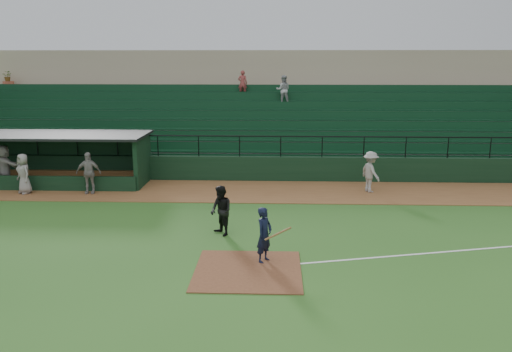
{
  "coord_description": "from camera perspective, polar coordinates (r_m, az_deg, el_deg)",
  "views": [
    {
      "loc": [
        0.76,
        -14.74,
        5.85
      ],
      "look_at": [
        0.0,
        5.0,
        1.4
      ],
      "focal_mm": 36.59,
      "sensor_mm": 36.0,
      "label": 1
    }
  ],
  "objects": [
    {
      "name": "dugout_player_b",
      "position": [
        25.1,
        -24.06,
        0.24
      ],
      "size": [
        1.03,
        0.99,
        1.77
      ],
      "primitive_type": "imported",
      "rotation": [
        0.0,
        0.0,
        -0.69
      ],
      "color": "gray",
      "rests_on": "warning_track"
    },
    {
      "name": "batter_at_plate",
      "position": [
        15.29,
        0.92,
        -6.47
      ],
      "size": [
        1.12,
        0.73,
        1.67
      ],
      "color": "black",
      "rests_on": "ground"
    },
    {
      "name": "dugout_player_a",
      "position": [
        24.06,
        -17.84,
        0.33
      ],
      "size": [
        1.12,
        0.55,
        1.85
      ],
      "primitive_type": "imported",
      "rotation": [
        0.0,
        0.0,
        0.09
      ],
      "color": "gray",
      "rests_on": "warning_track"
    },
    {
      "name": "runner",
      "position": [
        23.71,
        12.42,
        0.45
      ],
      "size": [
        1.11,
        1.35,
        1.83
      ],
      "primitive_type": "imported",
      "rotation": [
        0.0,
        0.0,
        2.0
      ],
      "color": "#A49F99",
      "rests_on": "warning_track"
    },
    {
      "name": "ground",
      "position": [
        15.88,
        -0.7,
        -8.93
      ],
      "size": [
        90.0,
        90.0,
        0.0
      ],
      "primitive_type": "plane",
      "color": "#2C5E1E",
      "rests_on": "ground"
    },
    {
      "name": "warning_track",
      "position": [
        23.49,
        0.28,
        -1.69
      ],
      "size": [
        40.0,
        4.0,
        0.03
      ],
      "primitive_type": "cube",
      "color": "brown",
      "rests_on": "ground"
    },
    {
      "name": "dugout",
      "position": [
        26.86,
        -20.89,
        2.17
      ],
      "size": [
        8.9,
        3.2,
        2.42
      ],
      "color": "black",
      "rests_on": "ground"
    },
    {
      "name": "home_plate_dirt",
      "position": [
        14.95,
        -0.9,
        -10.29
      ],
      "size": [
        3.0,
        3.0,
        0.03
      ],
      "primitive_type": "cube",
      "color": "brown",
      "rests_on": "ground"
    },
    {
      "name": "umpire",
      "position": [
        17.63,
        -3.84,
        -3.81
      ],
      "size": [
        1.01,
        1.05,
        1.7
      ],
      "primitive_type": "imported",
      "rotation": [
        0.0,
        0.0,
        -0.94
      ],
      "color": "black",
      "rests_on": "ground"
    },
    {
      "name": "foul_line",
      "position": [
        18.46,
        25.37,
        -7.04
      ],
      "size": [
        17.49,
        4.44,
        0.01
      ],
      "primitive_type": "cube",
      "rotation": [
        0.0,
        0.0,
        0.24
      ],
      "color": "white",
      "rests_on": "ground"
    },
    {
      "name": "dugout_player_c",
      "position": [
        26.67,
        -25.77,
        0.98
      ],
      "size": [
        1.9,
        1.32,
        1.97
      ],
      "primitive_type": "imported",
      "rotation": [
        0.0,
        0.0,
        2.69
      ],
      "color": "#A49E99",
      "rests_on": "warning_track"
    },
    {
      "name": "stadium_structure",
      "position": [
        31.41,
        0.8,
        6.21
      ],
      "size": [
        38.0,
        13.08,
        6.4
      ],
      "color": "black",
      "rests_on": "ground"
    }
  ]
}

